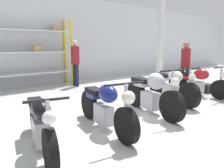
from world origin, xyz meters
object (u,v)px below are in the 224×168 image
at_px(shelving_rack, 21,51).
at_px(motorcycle_silver, 152,93).
at_px(motorcycle_blue, 105,106).
at_px(person_near_rack, 75,59).
at_px(motorcycle_red, 198,82).
at_px(person_browsing, 185,62).
at_px(motorcycle_black, 41,123).
at_px(motorcycle_white, 172,86).
at_px(toolbox, 207,88).

height_order(shelving_rack, motorcycle_silver, shelving_rack).
distance_m(motorcycle_blue, person_near_rack, 4.67).
bearing_deg(shelving_rack, motorcycle_blue, -90.54).
bearing_deg(motorcycle_red, motorcycle_silver, -81.26).
distance_m(shelving_rack, person_browsing, 5.83).
xyz_separation_m(motorcycle_black, motorcycle_white, (3.93, 0.46, 0.02)).
xyz_separation_m(motorcycle_white, person_near_rack, (-0.88, 3.81, 0.61)).
height_order(motorcycle_silver, person_browsing, person_browsing).
xyz_separation_m(shelving_rack, motorcycle_white, (2.64, -4.57, -0.92)).
xyz_separation_m(motorcycle_silver, person_near_rack, (0.37, 4.16, 0.57)).
height_order(motorcycle_black, motorcycle_blue, motorcycle_blue).
xyz_separation_m(person_browsing, person_near_rack, (-2.57, 3.12, 0.05)).
distance_m(motorcycle_red, toolbox, 0.68).
bearing_deg(motorcycle_red, shelving_rack, -137.75).
height_order(motorcycle_silver, toolbox, motorcycle_silver).
bearing_deg(motorcycle_red, person_near_rack, -148.51).
relative_size(motorcycle_blue, person_near_rack, 1.18).
relative_size(motorcycle_silver, motorcycle_red, 0.96).
xyz_separation_m(person_near_rack, toolbox, (2.86, -3.82, -0.91)).
distance_m(person_browsing, person_near_rack, 4.04).
distance_m(motorcycle_black, motorcycle_white, 3.96).
relative_size(motorcycle_blue, person_browsing, 1.23).
bearing_deg(person_browsing, motorcycle_silver, 5.40).
relative_size(motorcycle_red, person_browsing, 1.23).
xyz_separation_m(motorcycle_red, person_browsing, (0.33, 0.69, 0.58)).
height_order(motorcycle_blue, motorcycle_red, motorcycle_blue).
bearing_deg(shelving_rack, toolbox, -44.72).
xyz_separation_m(motorcycle_black, person_near_rack, (3.05, 4.27, 0.63)).
distance_m(motorcycle_silver, person_browsing, 3.17).
relative_size(shelving_rack, motorcycle_silver, 1.96).
bearing_deg(person_near_rack, motorcycle_black, 48.49).
relative_size(shelving_rack, motorcycle_red, 1.88).
height_order(motorcycle_red, toolbox, motorcycle_red).
distance_m(motorcycle_blue, motorcycle_silver, 1.44).
bearing_deg(toolbox, person_browsing, 112.20).
bearing_deg(motorcycle_black, shelving_rack, 178.32).
bearing_deg(toolbox, motorcycle_silver, -174.00).
distance_m(motorcycle_silver, motorcycle_red, 2.64).
distance_m(motorcycle_white, person_browsing, 1.91).
height_order(person_near_rack, toolbox, person_near_rack).
distance_m(motorcycle_blue, person_browsing, 4.57).
distance_m(motorcycle_red, person_near_rack, 4.46).
relative_size(motorcycle_blue, motorcycle_white, 1.03).
distance_m(motorcycle_black, motorcycle_blue, 1.24).
height_order(shelving_rack, motorcycle_black, shelving_rack).
relative_size(shelving_rack, motorcycle_black, 1.99).
height_order(person_browsing, person_near_rack, person_near_rack).
height_order(motorcycle_red, person_browsing, person_browsing).
bearing_deg(toolbox, motorcycle_blue, -174.61).
relative_size(motorcycle_black, person_browsing, 1.17).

